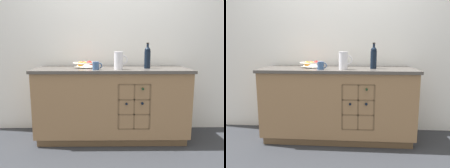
% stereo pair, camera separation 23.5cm
% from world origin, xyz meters
% --- Properties ---
extents(ground_plane, '(14.00, 14.00, 0.00)m').
position_xyz_m(ground_plane, '(0.00, 0.00, 0.00)').
color(ground_plane, '#2D3035').
extents(back_wall, '(4.40, 0.06, 2.55)m').
position_xyz_m(back_wall, '(0.00, 0.37, 1.27)').
color(back_wall, white).
rests_on(back_wall, ground_plane).
extents(kitchen_island, '(1.89, 0.66, 0.91)m').
position_xyz_m(kitchen_island, '(0.00, -0.00, 0.46)').
color(kitchen_island, brown).
rests_on(kitchen_island, ground_plane).
extents(fruit_bowl, '(0.30, 0.30, 0.09)m').
position_xyz_m(fruit_bowl, '(-0.35, 0.08, 0.96)').
color(fruit_bowl, silver).
rests_on(fruit_bowl, kitchen_island).
extents(white_pitcher, '(0.16, 0.11, 0.21)m').
position_xyz_m(white_pitcher, '(0.08, -0.16, 1.02)').
color(white_pitcher, white).
rests_on(white_pitcher, kitchen_island).
extents(ceramic_mug, '(0.11, 0.08, 0.09)m').
position_xyz_m(ceramic_mug, '(-0.19, -0.18, 0.96)').
color(ceramic_mug, '#385684').
rests_on(ceramic_mug, kitchen_island).
extents(standing_wine_bottle, '(0.08, 0.08, 0.31)m').
position_xyz_m(standing_wine_bottle, '(0.43, -0.03, 1.05)').
color(standing_wine_bottle, black).
rests_on(standing_wine_bottle, kitchen_island).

